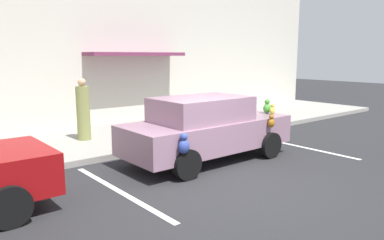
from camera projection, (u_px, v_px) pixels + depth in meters
The scene contains 8 objects.
ground_plane at pixel (228, 184), 7.38m from camera, with size 60.00×60.00×0.00m, color #262628.
sidewalk at pixel (110, 138), 11.18m from camera, with size 24.00×4.00×0.15m, color gray.
storefront_building at pixel (77, 34), 12.30m from camera, with size 24.00×1.25×6.40m.
parking_stripe_front at pixel (298, 146), 10.47m from camera, with size 0.12×3.60×0.01m, color silver.
parking_stripe_rear at pixel (119, 191), 6.98m from camera, with size 0.12×3.60×0.01m, color silver.
plush_covered_car at pixel (207, 128), 8.94m from camera, with size 4.23×1.97×1.54m.
teddy_bear_on_sidewalk at pixel (220, 119), 11.90m from camera, with size 0.41×0.34×0.79m.
pedestrian_walking_past at pixel (83, 112), 10.48m from camera, with size 0.37×0.37×1.73m.
Camera 1 is at (-5.03, -5.01, 2.50)m, focal length 35.09 mm.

